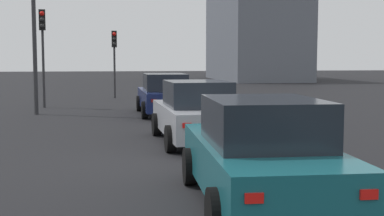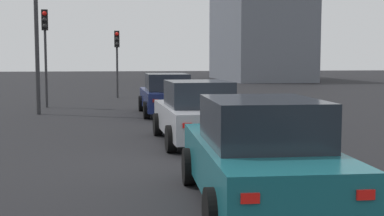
# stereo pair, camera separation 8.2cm
# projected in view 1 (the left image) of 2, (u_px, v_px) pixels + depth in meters

# --- Properties ---
(ground_plane) EXTENTS (160.00, 160.00, 0.20)m
(ground_plane) POSITION_uv_depth(u_px,v_px,m) (145.00, 167.00, 10.93)
(ground_plane) COLOR black
(car_navy_left_lead) EXTENTS (4.67, 2.02, 1.60)m
(car_navy_left_lead) POSITION_uv_depth(u_px,v_px,m) (164.00, 95.00, 20.27)
(car_navy_left_lead) COLOR #141E4C
(car_navy_left_lead) RESTS_ON ground_plane
(car_silver_left_second) EXTENTS (4.44, 2.04, 1.61)m
(car_silver_left_second) POSITION_uv_depth(u_px,v_px,m) (196.00, 113.00, 13.49)
(car_silver_left_second) COLOR #A8AAB2
(car_silver_left_second) RESTS_ON ground_plane
(car_teal_left_third) EXTENTS (4.56, 2.08, 1.61)m
(car_teal_left_third) POSITION_uv_depth(u_px,v_px,m) (260.00, 155.00, 7.64)
(car_teal_left_third) COLOR #19606B
(car_teal_left_third) RESTS_ON ground_plane
(traffic_light_near_left) EXTENTS (0.32, 0.30, 4.32)m
(traffic_light_near_left) POSITION_uv_depth(u_px,v_px,m) (43.00, 38.00, 22.88)
(traffic_light_near_left) COLOR #2D2D30
(traffic_light_near_left) RESTS_ON ground_plane
(traffic_light_near_right) EXTENTS (0.32, 0.29, 3.69)m
(traffic_light_near_right) POSITION_uv_depth(u_px,v_px,m) (114.00, 50.00, 28.59)
(traffic_light_near_right) COLOR #2D2D30
(traffic_light_near_right) RESTS_ON ground_plane
(building_facade_left) EXTENTS (15.27, 7.28, 8.95)m
(building_facade_left) POSITION_uv_depth(u_px,v_px,m) (255.00, 36.00, 53.28)
(building_facade_left) COLOR slate
(building_facade_left) RESTS_ON ground_plane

